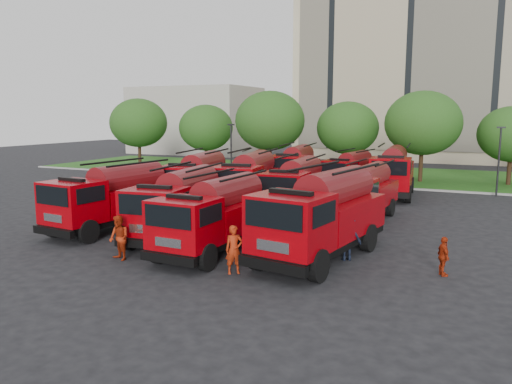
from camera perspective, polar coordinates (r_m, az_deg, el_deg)
ground at (r=26.35m, az=-0.70°, el=-4.29°), size 140.00×140.00×0.00m
lawn at (r=50.75m, az=11.94°, el=1.99°), size 70.00×16.00×0.12m
curb at (r=42.94m, az=9.55°, el=0.84°), size 70.00×0.30×0.14m
apartment_building at (r=71.98m, az=17.85°, el=13.68°), size 30.00×14.18×25.00m
side_building at (r=78.70m, az=-6.86°, el=8.13°), size 18.00×12.00×10.00m
tree_0 at (r=57.14m, az=-13.27°, el=7.69°), size 6.30×6.30×7.70m
tree_1 at (r=53.50m, az=-5.74°, el=7.31°), size 5.71×5.71×6.98m
tree_2 at (r=48.55m, az=1.60°, el=8.14°), size 6.72×6.72×8.22m
tree_3 at (r=48.70m, az=10.43°, el=7.21°), size 5.88×5.88×7.19m
tree_4 at (r=45.96m, az=18.54°, el=7.47°), size 6.55×6.55×8.01m
tree_5 at (r=46.76m, az=27.22°, el=5.90°), size 5.46×5.46×6.68m
lamp_post_0 at (r=45.61m, az=-2.86°, el=4.99°), size 0.60×0.25×5.11m
lamp_post_1 at (r=40.52m, az=26.02°, el=3.60°), size 0.60×0.25×5.11m
fire_truck_0 at (r=27.11m, az=-16.16°, el=-0.61°), size 3.31×7.63×3.37m
fire_truck_1 at (r=24.50m, az=-8.74°, el=-1.40°), size 3.44×7.57×3.32m
fire_truck_2 at (r=21.93m, az=-4.66°, el=-2.67°), size 2.79×7.17×3.23m
fire_truck_3 at (r=21.06m, az=7.58°, el=-2.63°), size 3.98×8.34×3.65m
fire_truck_4 at (r=32.61m, az=-6.67°, el=1.35°), size 3.97×8.02×3.49m
fire_truck_5 at (r=31.55m, az=-0.81°, el=1.23°), size 3.87×8.16×3.57m
fire_truck_6 at (r=29.89m, az=4.62°, el=0.56°), size 3.07×7.50×3.35m
fire_truck_7 at (r=29.12m, az=12.28°, el=-0.05°), size 2.91×7.04×3.14m
fire_truck_8 at (r=42.11m, az=-0.18°, el=2.70°), size 3.64×6.67×2.89m
fire_truck_9 at (r=39.76m, az=4.50°, el=2.74°), size 3.52×7.90×3.48m
fire_truck_10 at (r=39.87m, az=10.72°, el=2.32°), size 3.18×6.98×3.07m
fire_truck_11 at (r=38.21m, az=15.37°, el=2.28°), size 3.47×8.12×3.59m
firefighter_0 at (r=19.29m, az=-2.51°, el=-9.27°), size 0.84×0.82×1.87m
firefighter_1 at (r=21.72m, az=-15.29°, el=-7.50°), size 1.03×0.80×1.88m
firefighter_2 at (r=20.27m, az=20.52°, el=-8.95°), size 0.84×1.01×1.50m
firefighter_3 at (r=21.28m, az=10.25°, el=-7.66°), size 1.43×1.25×1.98m
firefighter_4 at (r=30.35m, az=-6.54°, el=-2.58°), size 0.91×0.96×1.65m
firefighter_5 at (r=31.21m, az=12.41°, el=-2.41°), size 1.56×1.28×1.56m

